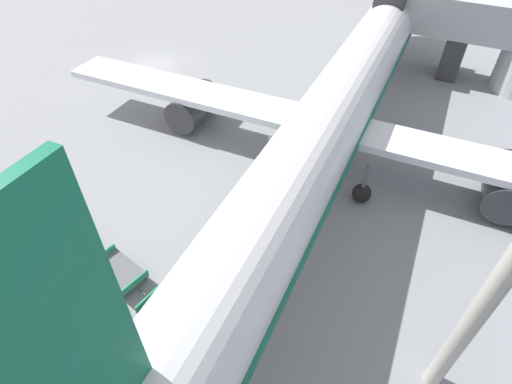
{
  "coord_description": "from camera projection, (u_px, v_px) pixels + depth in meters",
  "views": [
    {
      "loc": [
        23.13,
        -27.17,
        15.99
      ],
      "look_at": [
        16.88,
        -13.96,
        2.57
      ],
      "focal_mm": 28.0,
      "sensor_mm": 36.0,
      "label": 1
    }
  ],
  "objects": [
    {
      "name": "baggage_dolly_row_mid_b_col_c",
      "position": [
        119.0,
        272.0,
        18.82
      ],
      "size": [
        3.36,
        2.11,
        0.92
      ],
      "color": "#515459",
      "rests_on": "ground_plane"
    },
    {
      "name": "ground_plane",
      "position": [
        154.0,
        65.0,
        36.19
      ],
      "size": [
        500.0,
        500.0,
        0.0
      ],
      "primitive_type": "plane",
      "color": "gray"
    },
    {
      "name": "baggage_dolly_row_near_col_c",
      "position": [
        16.0,
        349.0,
        16.04
      ],
      "size": [
        3.36,
        2.02,
        0.92
      ],
      "color": "#515459",
      "rests_on": "ground_plane"
    },
    {
      "name": "baggage_dolly_row_mid_a_col_b",
      "position": [
        25.0,
        268.0,
        19.02
      ],
      "size": [
        3.36,
        2.12,
        0.92
      ],
      "color": "#515459",
      "rests_on": "ground_plane"
    },
    {
      "name": "baggage_dolly_row_mid_a_col_d",
      "position": [
        123.0,
        363.0,
        15.64
      ],
      "size": [
        3.36,
        2.09,
        0.92
      ],
      "color": "#515459",
      "rests_on": "ground_plane"
    },
    {
      "name": "baggage_dolly_row_mid_a_col_c",
      "position": [
        69.0,
        307.0,
        17.48
      ],
      "size": [
        3.36,
        2.04,
        0.92
      ],
      "color": "#515459",
      "rests_on": "ground_plane"
    },
    {
      "name": "baggage_dolly_row_mid_b_col_b",
      "position": [
        71.0,
        239.0,
        20.33
      ],
      "size": [
        3.36,
        2.16,
        0.92
      ],
      "color": "#515459",
      "rests_on": "ground_plane"
    },
    {
      "name": "baggage_dolly_row_mid_b_col_d",
      "position": [
        170.0,
        316.0,
        17.14
      ],
      "size": [
        3.36,
        2.02,
        0.92
      ],
      "color": "#515459",
      "rests_on": "ground_plane"
    },
    {
      "name": "airplane",
      "position": [
        338.0,
        107.0,
        24.13
      ],
      "size": [
        38.25,
        46.75,
        12.71
      ],
      "color": "silver",
      "rests_on": "ground_plane"
    },
    {
      "name": "baggage_dolly_row_mid_b_col_a",
      "position": [
        34.0,
        209.0,
        21.96
      ],
      "size": [
        3.36,
        2.07,
        0.92
      ],
      "color": "#515459",
      "rests_on": "ground_plane"
    },
    {
      "name": "jet_bridge",
      "position": [
        489.0,
        33.0,
        31.48
      ],
      "size": [
        15.26,
        5.41,
        6.7
      ],
      "color": "#B2B5BA",
      "rests_on": "ground_plane"
    }
  ]
}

